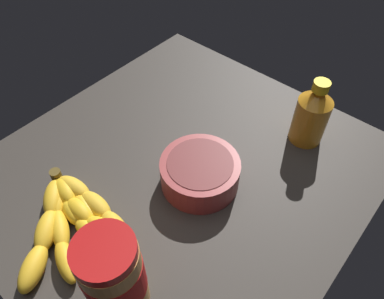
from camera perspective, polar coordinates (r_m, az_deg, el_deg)
ground_plane at (r=71.17cm, az=-1.98°, el=-3.65°), size 70.63×65.24×3.17cm
banana_bunch at (r=65.02cm, az=-18.23°, el=-9.92°), size 19.41×20.85×3.40cm
peanut_butter_jar at (r=51.48cm, az=-12.22°, el=-18.88°), size 8.36×8.36×15.92cm
honey_bottle at (r=74.31cm, az=18.30°, el=5.23°), size 6.64×6.64×14.32cm
small_bowl at (r=65.66cm, az=1.36°, el=-3.49°), size 14.41×14.41×5.55cm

